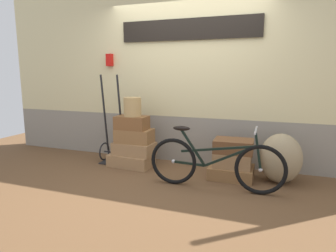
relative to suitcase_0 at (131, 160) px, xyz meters
name	(u,v)px	position (x,y,z in m)	size (l,w,h in m)	color
ground	(170,179)	(0.73, -0.25, -0.12)	(8.71, 5.20, 0.06)	brown
station_building	(189,73)	(0.74, 0.60, 1.34)	(6.71, 0.74, 2.85)	gray
suitcase_0	(131,160)	(0.00, 0.00, 0.00)	(0.67, 0.38, 0.19)	#9E754C
suitcase_1	(134,148)	(0.04, 0.03, 0.19)	(0.62, 0.37, 0.19)	#9E754C
suitcase_2	(134,136)	(0.05, 0.04, 0.38)	(0.55, 0.34, 0.21)	olive
suitcase_3	(132,123)	(0.02, 0.02, 0.59)	(0.48, 0.31, 0.20)	brown
suitcase_4	(231,172)	(1.54, 0.01, -0.01)	(0.59, 0.46, 0.17)	olive
suitcase_5	(232,159)	(1.55, 0.01, 0.17)	(0.50, 0.39, 0.20)	#9E754C
suitcase_6	(234,146)	(1.56, 0.02, 0.36)	(0.52, 0.38, 0.18)	brown
wicker_basket	(132,107)	(0.04, 0.01, 0.83)	(0.26, 0.26, 0.28)	tan
luggage_trolley	(113,142)	(-0.39, 0.12, 0.24)	(0.37, 0.37, 1.40)	black
burlap_sack	(281,158)	(2.16, 0.06, 0.24)	(0.54, 0.46, 0.66)	#9E8966
bicycle	(214,163)	(1.40, -0.47, 0.24)	(1.69, 0.46, 0.79)	black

